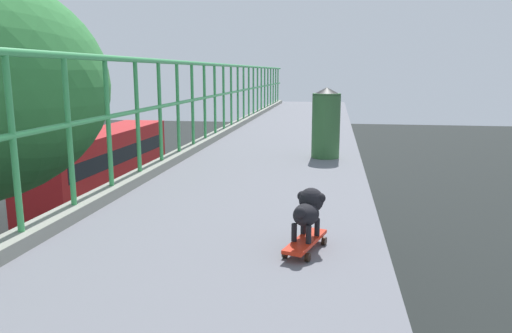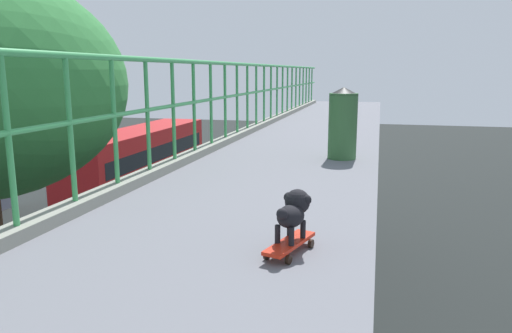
{
  "view_description": "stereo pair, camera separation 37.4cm",
  "coord_description": "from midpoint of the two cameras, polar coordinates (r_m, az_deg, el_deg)",
  "views": [
    {
      "loc": [
        1.81,
        -1.15,
        6.27
      ],
      "look_at": [
        1.14,
        3.03,
        5.45
      ],
      "focal_mm": 34.33,
      "sensor_mm": 36.0,
      "label": 1
    },
    {
      "loc": [
        2.17,
        -1.05,
        6.27
      ],
      "look_at": [
        1.14,
        3.03,
        5.45
      ],
      "focal_mm": 34.33,
      "sensor_mm": 36.0,
      "label": 2
    }
  ],
  "objects": [
    {
      "name": "city_bus",
      "position": [
        24.49,
        -12.91,
        0.65
      ],
      "size": [
        2.51,
        11.02,
        3.52
      ],
      "color": "red",
      "rests_on": "ground"
    },
    {
      "name": "toy_skateboard",
      "position": [
        3.22,
        7.3,
        -8.93
      ],
      "size": [
        0.28,
        0.53,
        0.08
      ],
      "color": "red",
      "rests_on": "overpass_deck"
    },
    {
      "name": "small_dog",
      "position": [
        3.21,
        7.74,
        -5.02
      ],
      "size": [
        0.23,
        0.36,
        0.32
      ],
      "color": "black",
      "rests_on": "toy_skateboard"
    },
    {
      "name": "litter_bin",
      "position": [
        6.68,
        11.65,
        5.05
      ],
      "size": [
        0.39,
        0.39,
        0.95
      ],
      "color": "#356436",
      "rests_on": "overpass_deck"
    }
  ]
}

